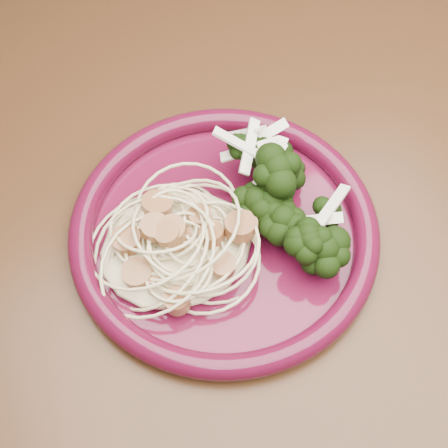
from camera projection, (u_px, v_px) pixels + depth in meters
dining_table at (123, 288)px, 0.65m from camera, size 1.20×0.80×0.75m
dinner_plate at (224, 230)px, 0.56m from camera, size 0.28×0.28×0.02m
spaghetti_pile at (175, 242)px, 0.54m from camera, size 0.14×0.12×0.03m
scallop_cluster at (172, 219)px, 0.51m from camera, size 0.13×0.13×0.04m
broccoli_pile at (282, 195)px, 0.55m from camera, size 0.09×0.15×0.05m
onion_garnish at (285, 174)px, 0.53m from camera, size 0.06×0.09×0.05m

